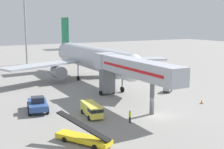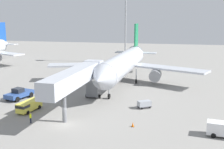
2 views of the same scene
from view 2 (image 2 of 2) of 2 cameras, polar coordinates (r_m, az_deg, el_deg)
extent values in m
plane|color=gray|center=(44.77, -9.79, -10.17)|extent=(300.00, 300.00, 0.00)
cylinder|color=#B7BCC6|center=(69.25, 2.30, 2.28)|extent=(6.12, 34.25, 5.28)
cone|color=#B7BCC6|center=(51.09, -2.34, -0.98)|extent=(5.27, 4.17, 5.18)
cone|color=#B7BCC6|center=(88.85, 5.13, 4.51)|extent=(5.17, 6.41, 5.02)
cube|color=#147A47|center=(86.86, 5.01, 7.60)|extent=(0.48, 4.95, 8.45)
cube|color=#B7BCC6|center=(86.36, 6.98, 4.45)|extent=(6.43, 3.75, 0.24)
cube|color=#B7BCC6|center=(87.43, 2.85, 4.61)|extent=(6.43, 3.75, 0.24)
cube|color=#B7BCC6|center=(70.63, 11.70, 1.26)|extent=(19.65, 12.19, 0.44)
cube|color=#B7BCC6|center=(75.16, -5.65, 2.04)|extent=(19.78, 11.40, 0.44)
cylinder|color=gray|center=(70.08, 8.91, -0.16)|extent=(2.96, 3.80, 2.87)
cylinder|color=gray|center=(73.34, -3.52, 0.47)|extent=(2.96, 3.80, 2.87)
cylinder|color=gray|center=(57.23, -0.62, -2.93)|extent=(0.28, 0.28, 3.26)
cylinder|color=black|center=(57.65, -0.61, -4.50)|extent=(0.38, 1.11, 1.10)
cylinder|color=gray|center=(71.23, 5.02, -0.12)|extent=(0.28, 0.28, 3.26)
cylinder|color=black|center=(71.57, 5.00, -1.40)|extent=(0.38, 1.11, 1.10)
cylinder|color=gray|center=(72.47, 0.28, 0.12)|extent=(0.28, 0.28, 3.26)
cylinder|color=black|center=(72.81, 0.28, -1.14)|extent=(0.38, 1.11, 1.10)
cube|color=#B2B7C1|center=(47.74, -7.94, -0.67)|extent=(3.49, 20.61, 2.70)
cube|color=red|center=(48.33, -9.60, -0.57)|extent=(0.45, 17.25, 0.44)
cube|color=#B2B7C1|center=(57.73, -3.81, 1.50)|extent=(3.52, 2.88, 2.84)
cube|color=#232833|center=(58.91, -3.41, 1.95)|extent=(3.30, 0.32, 0.90)
cube|color=slate|center=(57.93, -3.95, -2.20)|extent=(2.59, 1.86, 4.70)
cylinder|color=black|center=(58.98, -5.23, -4.33)|extent=(0.32, 0.81, 0.80)
cylinder|color=black|center=(58.09, -2.58, -4.54)|extent=(0.32, 0.81, 0.80)
cylinder|color=slate|center=(45.10, -9.81, -6.57)|extent=(0.70, 0.70, 5.10)
cube|color=#2D4C8E|center=(60.71, -18.54, -3.85)|extent=(4.04, 6.49, 0.88)
cube|color=#232833|center=(60.29, -18.80, -3.10)|extent=(2.29, 2.19, 0.90)
cylinder|color=black|center=(58.60, -18.94, -4.87)|extent=(0.64, 1.16, 1.10)
cylinder|color=black|center=(60.44, -20.71, -4.50)|extent=(0.64, 1.16, 1.10)
cylinder|color=black|center=(61.30, -16.36, -4.01)|extent=(0.64, 1.16, 1.10)
cylinder|color=black|center=(63.06, -18.12, -3.69)|extent=(0.64, 1.16, 1.10)
cube|color=#E5DB4C|center=(52.22, -16.66, -6.07)|extent=(2.57, 5.54, 1.60)
cube|color=#1E232D|center=(50.78, -17.95, -6.23)|extent=(2.08, 1.95, 0.51)
cylinder|color=black|center=(50.69, -16.98, -7.51)|extent=(0.42, 0.72, 0.68)
cylinder|color=black|center=(51.77, -18.52, -7.21)|extent=(0.42, 0.72, 0.68)
cylinder|color=black|center=(53.17, -14.77, -6.50)|extent=(0.42, 0.72, 0.68)
cylinder|color=black|center=(54.20, -16.28, -6.24)|extent=(0.42, 0.72, 0.68)
cylinder|color=black|center=(43.71, 20.21, -10.79)|extent=(0.72, 0.44, 0.68)
cylinder|color=black|center=(41.99, 20.15, -11.71)|extent=(0.72, 0.44, 0.68)
cube|color=#38383D|center=(52.27, 6.65, -6.56)|extent=(2.71, 2.43, 0.22)
cube|color=#999EA5|center=(52.09, 6.67, -5.93)|extent=(2.71, 2.43, 0.98)
cylinder|color=black|center=(51.43, 6.12, -6.98)|extent=(0.36, 0.30, 0.36)
cylinder|color=black|center=(52.41, 5.52, -6.61)|extent=(0.36, 0.30, 0.36)
cylinder|color=black|center=(52.21, 7.78, -6.74)|extent=(0.36, 0.30, 0.36)
cylinder|color=black|center=(53.18, 7.16, -6.38)|extent=(0.36, 0.30, 0.36)
cylinder|color=#1E2333|center=(46.52, -16.41, -9.08)|extent=(0.31, 0.31, 0.85)
cylinder|color=#D8EA19|center=(46.27, -16.46, -8.19)|extent=(0.42, 0.42, 0.67)
sphere|color=tan|center=(46.12, -16.49, -7.64)|extent=(0.23, 0.23, 0.23)
cube|color=black|center=(43.53, 4.30, -10.65)|extent=(0.47, 0.47, 0.03)
cone|color=orange|center=(43.40, 4.30, -10.21)|extent=(0.40, 0.40, 0.69)
cone|color=silver|center=(126.59, -21.15, 5.84)|extent=(5.10, 5.86, 5.05)
cube|color=#1947A3|center=(125.09, -21.69, 8.00)|extent=(0.40, 4.57, 8.51)
cube|color=silver|center=(123.23, -20.43, 5.88)|extent=(6.41, 3.38, 0.24)
cube|color=silver|center=(107.56, -21.36, 4.12)|extent=(18.26, 11.06, 0.44)
cylinder|color=#93969B|center=(104.99, 2.80, 10.11)|extent=(0.56, 0.56, 28.10)
camera|label=1|loc=(44.59, -70.64, 0.39)|focal=48.52mm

